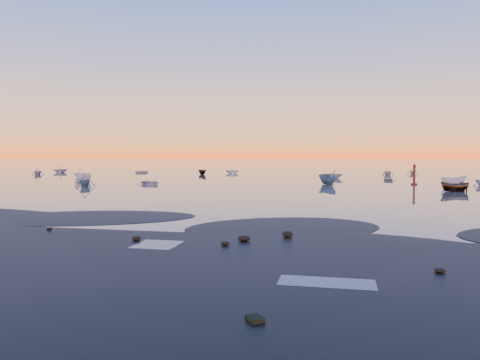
# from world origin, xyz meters

# --- Properties ---
(ground) EXTENTS (600.00, 600.00, 0.00)m
(ground) POSITION_xyz_m (0.00, 100.00, 0.00)
(ground) COLOR #625852
(ground) RESTS_ON ground
(mud_lobes) EXTENTS (140.00, 6.00, 0.07)m
(mud_lobes) POSITION_xyz_m (0.00, -1.00, 0.01)
(mud_lobes) COLOR black
(mud_lobes) RESTS_ON ground
(moored_fleet) EXTENTS (124.00, 58.00, 1.20)m
(moored_fleet) POSITION_xyz_m (0.00, 53.00, 0.00)
(moored_fleet) COLOR silver
(moored_fleet) RESTS_ON ground
(boat_near_left) EXTENTS (3.91, 4.24, 1.02)m
(boat_near_left) POSITION_xyz_m (-13.56, 35.68, 0.00)
(boat_near_left) COLOR silver
(boat_near_left) RESTS_ON ground
(boat_near_center) EXTENTS (3.60, 4.42, 1.42)m
(boat_near_center) POSITION_xyz_m (28.54, 40.71, 0.00)
(boat_near_center) COLOR silver
(boat_near_center) RESTS_ON ground
(channel_marker) EXTENTS (0.89, 0.89, 3.18)m
(channel_marker) POSITION_xyz_m (23.73, 42.96, 1.26)
(channel_marker) COLOR #410E0E
(channel_marker) RESTS_ON ground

